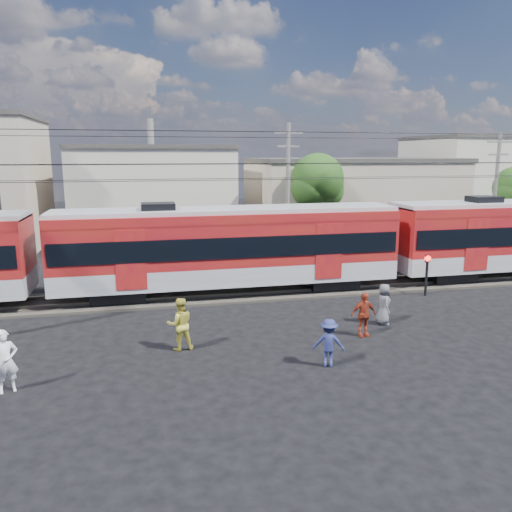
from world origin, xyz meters
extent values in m
plane|color=black|center=(0.00, 0.00, 0.00)|extent=(120.00, 120.00, 0.00)
cube|color=#2D2823|center=(0.00, 8.00, 0.06)|extent=(70.00, 3.40, 0.12)
cube|color=#59544C|center=(0.00, 7.25, 0.18)|extent=(70.00, 0.12, 0.12)
cube|color=#59544C|center=(0.00, 8.75, 0.18)|extent=(70.00, 0.12, 0.12)
cube|color=black|center=(-4.05, 8.00, 0.35)|extent=(2.40, 2.20, 0.70)
cube|color=black|center=(6.19, 8.00, 0.35)|extent=(2.40, 2.20, 0.70)
cube|color=#96999E|center=(1.07, 8.00, 1.15)|extent=(16.00, 3.00, 0.90)
cube|color=maroon|center=(1.07, 8.00, 2.80)|extent=(16.00, 3.00, 2.40)
cube|color=black|center=(1.07, 8.00, 2.55)|extent=(15.68, 3.08, 0.95)
cube|color=#96999E|center=(1.07, 8.00, 4.05)|extent=(16.00, 2.60, 0.25)
cube|color=black|center=(12.75, 8.00, 0.35)|extent=(2.40, 2.20, 0.70)
cylinder|color=black|center=(0.00, 7.30, 5.50)|extent=(70.00, 0.03, 0.03)
cylinder|color=black|center=(0.00, 8.70, 5.50)|extent=(70.00, 0.03, 0.03)
cylinder|color=black|center=(0.00, 7.30, 6.20)|extent=(70.00, 0.03, 0.03)
cylinder|color=black|center=(0.00, 8.70, 6.20)|extent=(70.00, 0.03, 0.03)
cylinder|color=black|center=(0.00, 4.50, 7.50)|extent=(70.00, 0.03, 0.03)
cylinder|color=black|center=(0.00, 11.50, 7.50)|extent=(70.00, 0.03, 0.03)
cube|color=beige|center=(-2.00, 27.00, 3.50)|extent=(12.00, 12.00, 7.00)
cube|color=#3F3D3A|center=(-2.00, 27.00, 7.15)|extent=(12.24, 12.24, 0.30)
cube|color=tan|center=(14.00, 24.00, 3.00)|extent=(16.00, 10.00, 6.00)
cube|color=#3F3D3A|center=(14.00, 24.00, 6.15)|extent=(16.32, 10.20, 0.30)
cube|color=beige|center=(28.00, 28.00, 4.00)|extent=(10.00, 10.00, 8.00)
cube|color=#3F3D3A|center=(28.00, 28.00, 8.15)|extent=(10.20, 10.20, 0.30)
cylinder|color=slate|center=(6.00, 15.00, 4.25)|extent=(0.24, 0.24, 8.50)
cube|color=slate|center=(6.00, 15.00, 7.90)|extent=(1.80, 0.12, 0.12)
cube|color=slate|center=(6.00, 15.00, 7.10)|extent=(1.40, 0.12, 0.12)
cylinder|color=slate|center=(20.00, 14.00, 4.00)|extent=(0.24, 0.24, 8.00)
cube|color=slate|center=(20.00, 14.00, 7.40)|extent=(1.80, 0.12, 0.12)
cube|color=slate|center=(20.00, 14.00, 6.60)|extent=(1.40, 0.12, 0.12)
cylinder|color=#382619|center=(9.00, 18.00, 1.96)|extent=(0.36, 0.36, 3.92)
sphere|color=#1F4413|center=(9.00, 18.00, 4.90)|extent=(3.64, 3.64, 3.64)
sphere|color=#1F4413|center=(9.60, 18.30, 4.20)|extent=(2.80, 2.80, 2.80)
cylinder|color=#382619|center=(24.00, 17.00, 1.68)|extent=(0.36, 0.36, 3.36)
imported|color=white|center=(-6.75, -0.54, 0.92)|extent=(0.78, 0.65, 1.83)
imported|color=gold|center=(-1.71, 1.53, 0.92)|extent=(0.96, 0.78, 1.84)
imported|color=navy|center=(2.78, -0.89, 0.78)|extent=(1.15, 0.88, 1.57)
imported|color=#9A321C|center=(4.99, 1.34, 0.84)|extent=(1.01, 0.46, 1.68)
imported|color=#525258|center=(6.35, 2.44, 0.82)|extent=(0.62, 0.86, 1.64)
imported|color=silver|center=(20.43, 13.17, 0.72)|extent=(4.30, 1.88, 1.44)
cylinder|color=black|center=(10.20, 5.71, 0.94)|extent=(0.12, 0.12, 1.87)
sphere|color=#FF140C|center=(10.20, 5.71, 1.82)|extent=(0.29, 0.29, 0.29)
cube|color=black|center=(10.20, 5.71, 1.82)|extent=(0.26, 0.06, 0.36)
camera|label=1|loc=(-2.72, -14.94, 6.66)|focal=35.00mm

